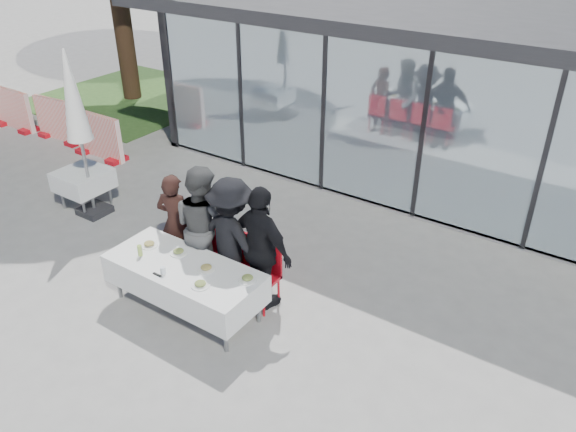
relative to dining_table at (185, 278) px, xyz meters
The scene contains 23 objects.
ground 0.82m from the dining_table, 20.16° to the left, with size 90.00×90.00×0.00m, color gray.
pavilion 8.91m from the dining_table, 72.87° to the left, with size 14.80×8.80×3.44m.
dining_table is the anchor object (origin of this frame).
diner_a 1.11m from the dining_table, 138.94° to the left, with size 0.59×0.59×1.62m, color black.
diner_chair_a 1.10m from the dining_table, 137.17° to the left, with size 0.44×0.44×0.97m.
diner_b 0.85m from the dining_table, 109.20° to the left, with size 0.92×0.92×1.89m, color #505050.
diner_chair_b 0.79m from the dining_table, 108.13° to the left, with size 0.44×0.44×0.97m.
diner_c 0.86m from the dining_table, 66.94° to the left, with size 1.19×1.19×1.84m, color black.
diner_chair_c 0.81m from the dining_table, 68.20° to the left, with size 0.44×0.44×0.97m.
diner_d 1.14m from the dining_table, 40.96° to the left, with size 1.09×1.09×1.86m, color black.
diner_chair_d 1.10m from the dining_table, 42.73° to the left, with size 0.44×0.44×0.97m.
plate_a 0.78m from the dining_table, behind, with size 0.25×0.25×0.07m.
plate_b 0.39m from the dining_table, 144.48° to the left, with size 0.25×0.25×0.07m.
plate_c 0.42m from the dining_table, 17.35° to the left, with size 0.25×0.25×0.07m.
plate_d 0.99m from the dining_table, 13.59° to the left, with size 0.25×0.25×0.07m.
plate_extra 0.60m from the dining_table, 22.97° to the right, with size 0.25×0.25×0.07m.
juice_bottle 0.74m from the dining_table, 167.01° to the right, with size 0.06×0.06×0.16m, color #96B44B.
drinking_glasses 0.40m from the dining_table, 106.92° to the right, with size 0.07×0.07×0.10m.
folded_eyeglasses 0.44m from the dining_table, 109.69° to the right, with size 0.14×0.03×0.01m, color black.
spare_table_left 3.82m from the dining_table, 161.96° to the left, with size 0.86×0.86×0.74m.
market_umbrella 3.80m from the dining_table, 161.90° to the left, with size 0.50×0.50×3.00m.
construction_barriers 8.98m from the dining_table, 160.89° to the left, with size 7.80×0.60×1.00m.
grass_patch 10.08m from the dining_table, 141.90° to the left, with size 5.00×5.00×0.02m, color #385926.
Camera 1 is at (4.11, -4.61, 5.12)m, focal length 35.00 mm.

